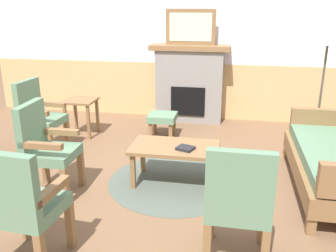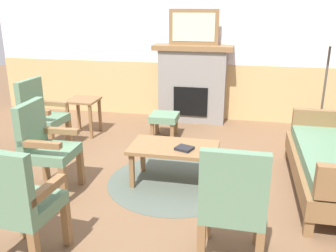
# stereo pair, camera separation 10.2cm
# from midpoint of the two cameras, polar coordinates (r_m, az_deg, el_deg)

# --- Properties ---
(ground_plane) EXTENTS (14.00, 14.00, 0.00)m
(ground_plane) POSITION_cam_midpoint_polar(r_m,az_deg,el_deg) (4.21, -1.57, -8.62)
(ground_plane) COLOR brown
(wall_back) EXTENTS (7.20, 0.14, 2.70)m
(wall_back) POSITION_cam_midpoint_polar(r_m,az_deg,el_deg) (6.34, 3.29, 12.99)
(wall_back) COLOR white
(wall_back) RESTS_ON ground_plane
(fireplace) EXTENTS (1.30, 0.44, 1.28)m
(fireplace) POSITION_cam_midpoint_polar(r_m,az_deg,el_deg) (6.19, 2.89, 6.70)
(fireplace) COLOR gray
(fireplace) RESTS_ON ground_plane
(framed_picture) EXTENTS (0.80, 0.04, 0.56)m
(framed_picture) POSITION_cam_midpoint_polar(r_m,az_deg,el_deg) (6.07, 3.03, 15.11)
(framed_picture) COLOR brown
(framed_picture) RESTS_ON fireplace
(couch) EXTENTS (0.70, 1.80, 0.98)m
(couch) POSITION_cam_midpoint_polar(r_m,az_deg,el_deg) (4.20, 23.91, -4.43)
(couch) COLOR brown
(couch) RESTS_ON ground_plane
(coffee_table) EXTENTS (0.96, 0.56, 0.44)m
(coffee_table) POSITION_cam_midpoint_polar(r_m,az_deg,el_deg) (4.04, 0.33, -3.82)
(coffee_table) COLOR brown
(coffee_table) RESTS_ON ground_plane
(round_rug) EXTENTS (1.50, 1.50, 0.01)m
(round_rug) POSITION_cam_midpoint_polar(r_m,az_deg,el_deg) (4.20, 0.32, -8.65)
(round_rug) COLOR #4C564C
(round_rug) RESTS_ON ground_plane
(book_on_table) EXTENTS (0.21, 0.20, 0.03)m
(book_on_table) POSITION_cam_midpoint_polar(r_m,az_deg,el_deg) (3.92, 1.99, -3.47)
(book_on_table) COLOR black
(book_on_table) RESTS_ON coffee_table
(footstool) EXTENTS (0.40, 0.40, 0.36)m
(footstool) POSITION_cam_midpoint_polar(r_m,az_deg,el_deg) (5.47, -1.40, 1.12)
(footstool) COLOR brown
(footstool) RESTS_ON ground_plane
(armchair_near_fireplace) EXTENTS (0.51, 0.51, 0.98)m
(armchair_near_fireplace) POSITION_cam_midpoint_polar(r_m,az_deg,el_deg) (5.14, -20.13, 1.80)
(armchair_near_fireplace) COLOR brown
(armchair_near_fireplace) RESTS_ON ground_plane
(armchair_by_window_left) EXTENTS (0.49, 0.49, 0.98)m
(armchair_by_window_left) POSITION_cam_midpoint_polar(r_m,az_deg,el_deg) (3.99, -19.32, -2.85)
(armchair_by_window_left) COLOR brown
(armchair_by_window_left) RESTS_ON ground_plane
(armchair_front_left) EXTENTS (0.49, 0.49, 0.98)m
(armchair_front_left) POSITION_cam_midpoint_polar(r_m,az_deg,el_deg) (2.81, 9.86, -11.21)
(armchair_front_left) COLOR brown
(armchair_front_left) RESTS_ON ground_plane
(armchair_front_center) EXTENTS (0.52, 0.52, 0.98)m
(armchair_front_center) POSITION_cam_midpoint_polar(r_m,az_deg,el_deg) (2.96, -22.77, -10.91)
(armchair_front_center) COLOR brown
(armchair_front_center) RESTS_ON ground_plane
(side_table) EXTENTS (0.44, 0.44, 0.55)m
(side_table) POSITION_cam_midpoint_polar(r_m,az_deg,el_deg) (5.70, -13.87, 2.87)
(side_table) COLOR brown
(side_table) RESTS_ON ground_plane
(floor_lamp_by_couch) EXTENTS (0.36, 0.36, 1.68)m
(floor_lamp_by_couch) POSITION_cam_midpoint_polar(r_m,az_deg,el_deg) (5.13, 23.07, 11.84)
(floor_lamp_by_couch) COLOR #332D28
(floor_lamp_by_couch) RESTS_ON ground_plane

